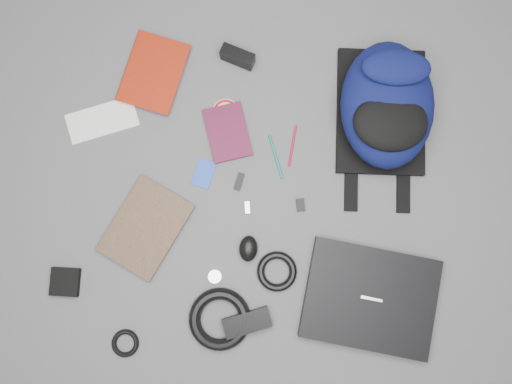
# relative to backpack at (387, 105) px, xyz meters

# --- Properties ---
(ground) EXTENTS (4.00, 4.00, 0.00)m
(ground) POSITION_rel_backpack_xyz_m (-0.39, -0.29, -0.09)
(ground) COLOR #4F4F51
(ground) RESTS_ON ground
(backpack) EXTENTS (0.32, 0.46, 0.19)m
(backpack) POSITION_rel_backpack_xyz_m (0.00, 0.00, 0.00)
(backpack) COLOR black
(backpack) RESTS_ON ground
(laptop) EXTENTS (0.44, 0.36, 0.04)m
(laptop) POSITION_rel_backpack_xyz_m (-0.01, -0.60, -0.07)
(laptop) COLOR black
(laptop) RESTS_ON ground
(textbook_red) EXTENTS (0.24, 0.28, 0.03)m
(textbook_red) POSITION_rel_backpack_xyz_m (-0.84, 0.10, -0.08)
(textbook_red) COLOR maroon
(textbook_red) RESTS_ON ground
(comic_book) EXTENTS (0.31, 0.34, 0.02)m
(comic_book) POSITION_rel_backpack_xyz_m (-0.82, -0.38, -0.08)
(comic_book) COLOR #99660A
(comic_book) RESTS_ON ground
(envelope) EXTENTS (0.25, 0.18, 0.00)m
(envelope) POSITION_rel_backpack_xyz_m (-0.91, -0.08, -0.09)
(envelope) COLOR silver
(envelope) RESTS_ON ground
(dvd_case) EXTENTS (0.18, 0.21, 0.01)m
(dvd_case) POSITION_rel_backpack_xyz_m (-0.49, -0.10, -0.09)
(dvd_case) COLOR #3C0B1E
(dvd_case) RESTS_ON ground
(compact_camera) EXTENTS (0.12, 0.07, 0.06)m
(compact_camera) POSITION_rel_backpack_xyz_m (-0.48, 0.15, -0.06)
(compact_camera) COLOR black
(compact_camera) RESTS_ON ground
(sticker_disc) EXTENTS (0.11, 0.11, 0.00)m
(sticker_disc) POSITION_rel_backpack_xyz_m (-0.50, -0.03, -0.09)
(sticker_disc) COLOR silver
(sticker_disc) RESTS_ON ground
(pen_teal) EXTENTS (0.06, 0.14, 0.01)m
(pen_teal) POSITION_rel_backpack_xyz_m (-0.33, -0.17, -0.09)
(pen_teal) COLOR #0C6C5E
(pen_teal) RESTS_ON ground
(pen_red) EXTENTS (0.02, 0.14, 0.01)m
(pen_red) POSITION_rel_backpack_xyz_m (-0.28, -0.13, -0.09)
(pen_red) COLOR maroon
(pen_red) RESTS_ON ground
(id_badge) EXTENTS (0.08, 0.10, 0.00)m
(id_badge) POSITION_rel_backpack_xyz_m (-0.56, -0.24, -0.09)
(id_badge) COLOR #173EAD
(id_badge) RESTS_ON ground
(usb_black) EXTENTS (0.03, 0.06, 0.01)m
(usb_black) POSITION_rel_backpack_xyz_m (-0.45, -0.26, -0.09)
(usb_black) COLOR black
(usb_black) RESTS_ON ground
(usb_silver) EXTENTS (0.02, 0.04, 0.01)m
(usb_silver) POSITION_rel_backpack_xyz_m (-0.41, -0.34, -0.09)
(usb_silver) COLOR #B4B3B6
(usb_silver) RESTS_ON ground
(key_fob) EXTENTS (0.03, 0.04, 0.01)m
(key_fob) POSITION_rel_backpack_xyz_m (-0.24, -0.32, -0.09)
(key_fob) COLOR black
(key_fob) RESTS_ON ground
(mouse) EXTENTS (0.06, 0.08, 0.04)m
(mouse) POSITION_rel_backpack_xyz_m (-0.40, -0.47, -0.07)
(mouse) COLOR black
(mouse) RESTS_ON ground
(headphone_left) EXTENTS (0.07, 0.07, 0.01)m
(headphone_left) POSITION_rel_backpack_xyz_m (-0.72, -0.46, -0.09)
(headphone_left) COLOR silver
(headphone_left) RESTS_ON ground
(headphone_right) EXTENTS (0.05, 0.05, 0.01)m
(headphone_right) POSITION_rel_backpack_xyz_m (-0.50, -0.56, -0.09)
(headphone_right) COLOR silver
(headphone_right) RESTS_ON ground
(cable_coil) EXTENTS (0.13, 0.13, 0.02)m
(cable_coil) POSITION_rel_backpack_xyz_m (-0.31, -0.54, -0.08)
(cable_coil) COLOR black
(cable_coil) RESTS_ON ground
(power_brick) EXTENTS (0.16, 0.11, 0.04)m
(power_brick) POSITION_rel_backpack_xyz_m (-0.39, -0.70, -0.08)
(power_brick) COLOR black
(power_brick) RESTS_ON ground
(power_cord_coil) EXTENTS (0.22, 0.22, 0.04)m
(power_cord_coil) POSITION_rel_backpack_xyz_m (-0.48, -0.69, -0.07)
(power_cord_coil) COLOR black
(power_cord_coil) RESTS_ON ground
(pouch) EXTENTS (0.09, 0.09, 0.02)m
(pouch) POSITION_rel_backpack_xyz_m (-0.97, -0.61, -0.08)
(pouch) COLOR black
(pouch) RESTS_ON ground
(earbud_coil) EXTENTS (0.11, 0.11, 0.02)m
(earbud_coil) POSITION_rel_backpack_xyz_m (-0.77, -0.79, -0.09)
(earbud_coil) COLOR black
(earbud_coil) RESTS_ON ground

